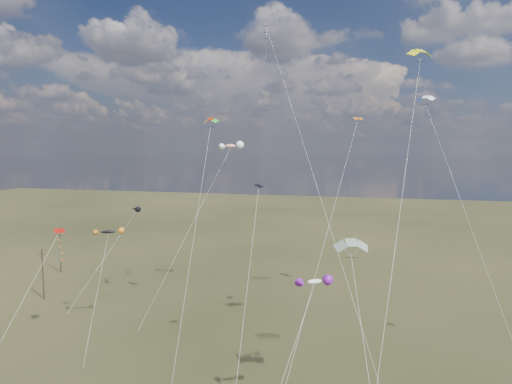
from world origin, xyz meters
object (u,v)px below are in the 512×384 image
(parafoil_yellow, at_px, (420,53))
(novelty_black_orange, at_px, (108,232))
(utility_pole_far, at_px, (60,252))
(utility_pole_near, at_px, (43,274))

(parafoil_yellow, bearing_deg, novelty_black_orange, 175.97)
(utility_pole_far, xyz_separation_m, novelty_black_orange, (25.63, -22.57, 9.00))
(utility_pole_near, relative_size, novelty_black_orange, 0.59)
(parafoil_yellow, height_order, novelty_black_orange, parafoil_yellow)
(utility_pole_near, distance_m, novelty_black_orange, 21.57)
(utility_pole_far, height_order, parafoil_yellow, parafoil_yellow)
(utility_pole_far, height_order, novelty_black_orange, novelty_black_orange)
(utility_pole_far, distance_m, novelty_black_orange, 35.32)
(utility_pole_near, height_order, utility_pole_far, same)
(novelty_black_orange, bearing_deg, utility_pole_near, 154.09)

